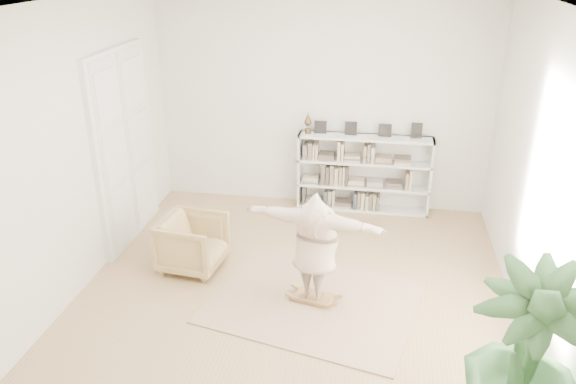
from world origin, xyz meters
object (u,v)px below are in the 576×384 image
object	(u,v)px
bookshelf	(363,174)
armchair	(193,243)
rocker_board	(314,297)
person	(315,244)
houseplant	(524,362)

from	to	relation	value
bookshelf	armchair	size ratio (longest dim) A/B	2.65
rocker_board	person	world-z (taller)	person
rocker_board	houseplant	bearing A→B (deg)	-29.74
person	houseplant	xyz separation A→B (m)	(2.02, -1.86, 0.06)
person	houseplant	world-z (taller)	houseplant
bookshelf	person	size ratio (longest dim) A/B	1.26
bookshelf	houseplant	xyz separation A→B (m)	(1.56, -4.73, 0.26)
rocker_board	houseplant	xyz separation A→B (m)	(2.02, -1.86, 0.83)
armchair	houseplant	world-z (taller)	houseplant
rocker_board	houseplant	size ratio (longest dim) A/B	0.30
armchair	houseplant	size ratio (longest dim) A/B	0.46
bookshelf	rocker_board	xyz separation A→B (m)	(-0.46, -2.87, -0.57)
bookshelf	rocker_board	distance (m)	2.96
houseplant	bookshelf	bearing A→B (deg)	108.21
rocker_board	person	distance (m)	0.77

